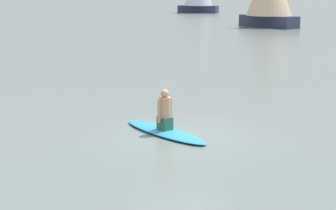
% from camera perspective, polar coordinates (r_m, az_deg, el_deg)
% --- Properties ---
extents(ground_plane, '(400.00, 400.00, 0.00)m').
position_cam_1_polar(ground_plane, '(13.51, 1.64, -3.01)').
color(ground_plane, slate).
extents(surfboard, '(1.61, 3.01, 0.10)m').
position_cam_1_polar(surfboard, '(13.55, -0.32, -2.73)').
color(surfboard, '#339EC6').
rests_on(surfboard, ground).
extents(person_paddler, '(0.44, 0.40, 1.00)m').
position_cam_1_polar(person_paddler, '(13.43, -0.32, -0.65)').
color(person_paddler, '#26664C').
rests_on(person_paddler, surfboard).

